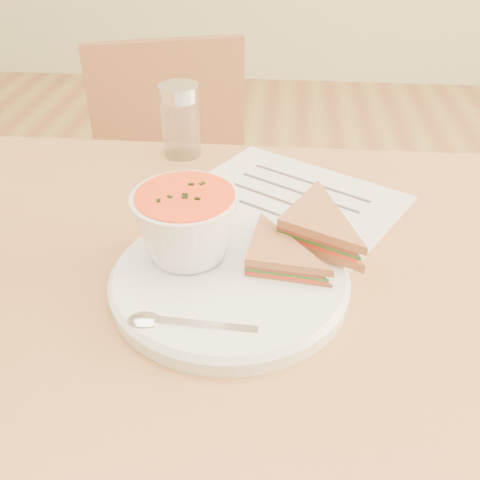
# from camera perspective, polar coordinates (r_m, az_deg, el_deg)

# --- Properties ---
(dining_table) EXTENTS (1.00, 0.70, 0.75)m
(dining_table) POSITION_cam_1_polar(r_m,az_deg,el_deg) (0.91, -2.64, -22.15)
(dining_table) COLOR brown
(dining_table) RESTS_ON floor
(chair_far) EXTENTS (0.46, 0.46, 0.83)m
(chair_far) POSITION_cam_1_polar(r_m,az_deg,el_deg) (1.30, -6.04, 0.67)
(chair_far) COLOR brown
(chair_far) RESTS_ON floor
(plate) EXTENTS (0.30, 0.30, 0.02)m
(plate) POSITION_cam_1_polar(r_m,az_deg,el_deg) (0.60, -1.12, -4.30)
(plate) COLOR white
(plate) RESTS_ON dining_table
(soup_bowl) EXTENTS (0.13, 0.13, 0.08)m
(soup_bowl) POSITION_cam_1_polar(r_m,az_deg,el_deg) (0.60, -5.69, 1.29)
(soup_bowl) COLOR white
(soup_bowl) RESTS_ON plate
(sandwich_half_a) EXTENTS (0.11, 0.11, 0.03)m
(sandwich_half_a) POSITION_cam_1_polar(r_m,az_deg,el_deg) (0.58, 0.49, -3.20)
(sandwich_half_a) COLOR #B46C3F
(sandwich_half_a) RESTS_ON plate
(sandwich_half_b) EXTENTS (0.15, 0.15, 0.03)m
(sandwich_half_b) POSITION_cam_1_polar(r_m,az_deg,el_deg) (0.62, 3.92, 0.95)
(sandwich_half_b) COLOR #B46C3F
(sandwich_half_b) RESTS_ON plate
(spoon) EXTENTS (0.17, 0.04, 0.01)m
(spoon) POSITION_cam_1_polar(r_m,az_deg,el_deg) (0.53, -4.89, -9.01)
(spoon) COLOR silver
(spoon) RESTS_ON plate
(paper_menu) EXTENTS (0.36, 0.33, 0.00)m
(paper_menu) POSITION_cam_1_polar(r_m,az_deg,el_deg) (0.77, 5.56, 4.47)
(paper_menu) COLOR white
(paper_menu) RESTS_ON dining_table
(condiment_shaker) EXTENTS (0.08, 0.08, 0.12)m
(condiment_shaker) POSITION_cam_1_polar(r_m,az_deg,el_deg) (0.88, -6.35, 12.53)
(condiment_shaker) COLOR silver
(condiment_shaker) RESTS_ON dining_table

